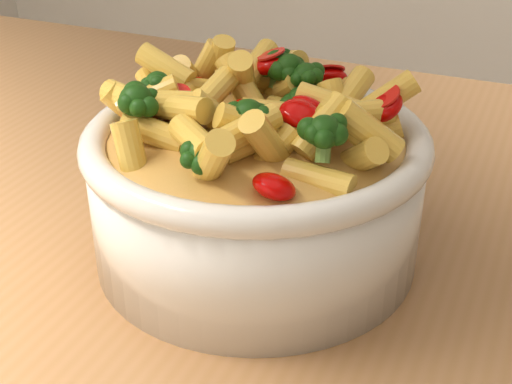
% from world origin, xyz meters
% --- Properties ---
extents(table, '(1.20, 0.80, 0.90)m').
position_xyz_m(table, '(0.00, 0.00, 0.80)').
color(table, '#A77347').
rests_on(table, ground).
extents(serving_bowl, '(0.25, 0.25, 0.11)m').
position_xyz_m(serving_bowl, '(0.07, -0.07, 0.95)').
color(serving_bowl, silver).
rests_on(serving_bowl, table).
extents(pasta_salad, '(0.20, 0.20, 0.04)m').
position_xyz_m(pasta_salad, '(0.07, -0.07, 1.02)').
color(pasta_salad, '#E9C849').
rests_on(pasta_salad, serving_bowl).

